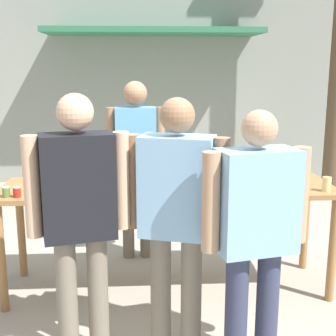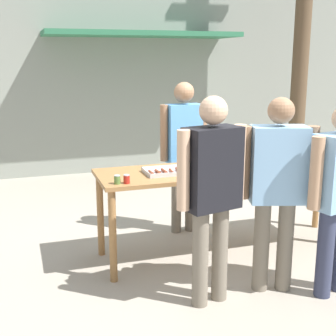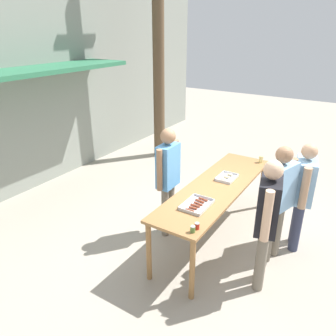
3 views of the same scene
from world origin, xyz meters
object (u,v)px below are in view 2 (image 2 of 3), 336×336
Objects in this scene: food_tray_buns at (259,164)px; person_server_behind_table at (184,144)px; food_tray_sausages at (168,172)px; condiment_jar_ketchup at (127,179)px; person_customer_waiting_in_line at (277,180)px; condiment_jar_mustard at (117,180)px; person_customer_holding_hotdog at (212,185)px.

food_tray_buns is 0.21× the size of person_server_behind_table.
condiment_jar_ketchup is at bearing -151.97° from food_tray_sausages.
food_tray_buns is at bearing 9.82° from condiment_jar_ketchup.
person_server_behind_table reaches higher than food_tray_sausages.
condiment_jar_ketchup is at bearing -10.80° from person_customer_waiting_in_line.
condiment_jar_mustard is at bearing -9.54° from person_customer_waiting_in_line.
person_customer_waiting_in_line is (1.25, -0.63, 0.05)m from condiment_jar_mustard.
person_customer_holding_hotdog reaches higher than food_tray_sausages.
condiment_jar_ketchup is (0.08, -0.01, 0.00)m from condiment_jar_mustard.
person_server_behind_table is 1.03× the size of person_customer_waiting_in_line.
person_customer_waiting_in_line is at bearing -51.74° from food_tray_sausages.
person_customer_holding_hotdog is at bearing -135.57° from food_tray_buns.
person_server_behind_table is at bearing 47.29° from condiment_jar_ketchup.
food_tray_buns is at bearing -52.76° from person_server_behind_table.
person_customer_holding_hotdog reaches higher than condiment_jar_mustard.
food_tray_sausages is 5.63× the size of condiment_jar_mustard.
food_tray_buns is 4.51× the size of condiment_jar_ketchup.
condiment_jar_mustard is 0.08m from condiment_jar_ketchup.
condiment_jar_mustard and condiment_jar_ketchup have the same top height.
person_customer_holding_hotdog is (0.07, -0.91, 0.10)m from food_tray_sausages.
person_server_behind_table reaches higher than food_tray_buns.
condiment_jar_mustard reaches higher than food_tray_sausages.
person_customer_waiting_in_line reaches higher than condiment_jar_ketchup.
food_tray_sausages is at bearing -34.60° from person_customer_waiting_in_line.
food_tray_buns is (1.00, 0.00, 0.00)m from food_tray_sausages.
food_tray_sausages is at bearing 28.03° from condiment_jar_ketchup.
person_server_behind_table is (0.99, 0.97, 0.10)m from condiment_jar_mustard.
person_server_behind_table is 1.62m from person_customer_waiting_in_line.
food_tray_sausages is 1.25× the size of food_tray_buns.
food_tray_buns is 0.21× the size of person_customer_waiting_in_line.
person_server_behind_table is at bearing 44.45° from condiment_jar_mustard.
condiment_jar_mustard is at bearing -59.37° from person_customer_holding_hotdog.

